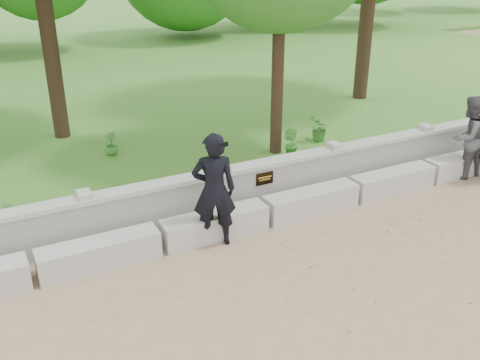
% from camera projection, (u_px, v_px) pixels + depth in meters
% --- Properties ---
extents(ground, '(80.00, 80.00, 0.00)m').
position_uv_depth(ground, '(327.00, 276.00, 8.20)').
color(ground, '#9C8060').
rests_on(ground, ground).
extents(lawn, '(40.00, 22.00, 0.25)m').
position_uv_depth(lawn, '(100.00, 80.00, 19.50)').
color(lawn, '#33621D').
rests_on(lawn, ground).
extents(concrete_bench, '(11.90, 0.45, 0.45)m').
position_uv_depth(concrete_bench, '(265.00, 213.00, 9.64)').
color(concrete_bench, '#ACAAA3').
rests_on(concrete_bench, ground).
extents(parapet_wall, '(12.50, 0.35, 0.90)m').
position_uv_depth(parapet_wall, '(247.00, 186.00, 10.12)').
color(parapet_wall, '#A2A099').
rests_on(parapet_wall, ground).
extents(man_main, '(0.84, 0.77, 1.97)m').
position_uv_depth(man_main, '(214.00, 190.00, 8.72)').
color(man_main, black).
rests_on(man_main, ground).
extents(visitor_left, '(0.92, 0.75, 1.80)m').
position_uv_depth(visitor_left, '(468.00, 137.00, 11.36)').
color(visitor_left, '#47474C').
rests_on(visitor_left, ground).
extents(shrub_a, '(0.29, 0.32, 0.51)m').
position_uv_depth(shrub_a, '(9.00, 216.00, 8.92)').
color(shrub_a, '#357227').
rests_on(shrub_a, lawn).
extents(shrub_b, '(0.33, 0.39, 0.66)m').
position_uv_depth(shrub_b, '(290.00, 143.00, 11.97)').
color(shrub_b, '#357227').
rests_on(shrub_b, lawn).
extents(shrub_c, '(0.72, 0.71, 0.60)m').
position_uv_depth(shrub_c, '(319.00, 129.00, 12.95)').
color(shrub_c, '#357227').
rests_on(shrub_c, lawn).
extents(shrub_d, '(0.40, 0.40, 0.53)m').
position_uv_depth(shrub_d, '(111.00, 144.00, 12.11)').
color(shrub_d, '#357227').
rests_on(shrub_d, lawn).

